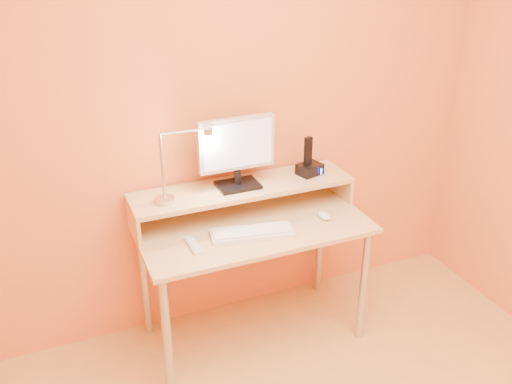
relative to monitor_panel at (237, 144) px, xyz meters
name	(u,v)px	position (x,y,z in m)	size (l,w,h in m)	color
wall_back	(230,110)	(0.03, 0.16, 0.13)	(3.00, 0.04, 2.50)	orange
desk_leg_fl	(167,338)	(-0.52, -0.41, -0.77)	(0.04, 0.04, 0.69)	#BABABA
desk_leg_fr	(364,286)	(0.58, -0.41, -0.77)	(0.04, 0.04, 0.69)	#BABABA
desk_leg_bl	(145,282)	(-0.52, 0.09, -0.77)	(0.04, 0.04, 0.69)	#BABABA
desk_leg_br	(320,242)	(0.58, 0.09, -0.77)	(0.04, 0.04, 0.69)	#BABABA
desk_lower	(253,227)	(0.03, -0.16, -0.41)	(1.20, 0.60, 0.03)	tan
shelf_riser_left	(133,221)	(-0.56, -0.01, -0.33)	(0.02, 0.30, 0.14)	tan
shelf_riser_right	(338,184)	(0.62, -0.01, -0.33)	(0.02, 0.30, 0.14)	tan
desk_shelf	(243,188)	(0.03, -0.01, -0.25)	(1.20, 0.30, 0.03)	tan
monitor_foot	(238,185)	(0.00, -0.01, -0.23)	(0.22, 0.16, 0.02)	black
monitor_neck	(238,177)	(0.00, -0.01, -0.19)	(0.04, 0.04, 0.07)	black
monitor_panel	(237,144)	(0.00, 0.00, 0.00)	(0.41, 0.04, 0.28)	silver
monitor_back	(235,142)	(0.00, 0.02, 0.00)	(0.37, 0.01, 0.24)	black
monitor_screen	(238,145)	(0.00, -0.02, 0.00)	(0.37, 0.00, 0.24)	silver
lamp_base	(165,200)	(-0.40, -0.04, -0.23)	(0.10, 0.10, 0.03)	#BABABA
lamp_post	(162,167)	(-0.40, -0.04, -0.05)	(0.01, 0.01, 0.33)	#BABABA
lamp_arm	(184,132)	(-0.28, -0.04, 0.12)	(0.01, 0.01, 0.24)	#BABABA
lamp_head	(208,131)	(-0.16, -0.04, 0.10)	(0.04, 0.04, 0.03)	#BABABA
lamp_bulb	(208,135)	(-0.16, -0.04, 0.09)	(0.03, 0.03, 0.00)	#FFEAC6
phone_dock	(310,169)	(0.43, -0.01, -0.21)	(0.13, 0.10, 0.06)	black
phone_handset	(308,151)	(0.41, -0.01, -0.10)	(0.04, 0.03, 0.16)	black
phone_led	(321,171)	(0.47, -0.06, -0.21)	(0.01, 0.00, 0.04)	#1950FF
keyboard	(252,233)	(-0.02, -0.26, -0.39)	(0.42, 0.13, 0.02)	silver
mouse	(324,216)	(0.40, -0.24, -0.38)	(0.05, 0.09, 0.03)	white
remote_control	(193,245)	(-0.33, -0.25, -0.39)	(0.04, 0.17, 0.02)	silver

